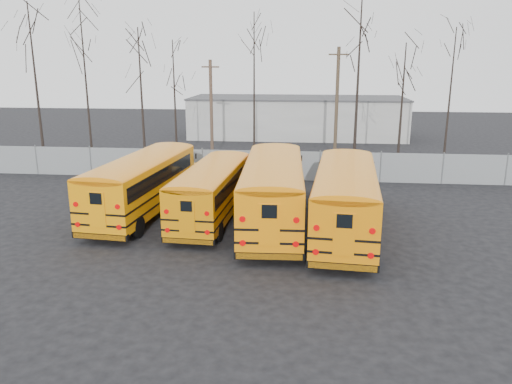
# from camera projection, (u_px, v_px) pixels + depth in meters

# --- Properties ---
(ground) EXTENTS (120.00, 120.00, 0.00)m
(ground) POSITION_uv_depth(u_px,v_px,m) (236.00, 241.00, 22.56)
(ground) COLOR black
(ground) RESTS_ON ground
(fence) EXTENTS (40.00, 0.04, 2.00)m
(fence) POSITION_uv_depth(u_px,v_px,m) (261.00, 165.00, 33.84)
(fence) COLOR gray
(fence) RESTS_ON ground
(distant_building) EXTENTS (22.00, 8.00, 4.00)m
(distant_building) POSITION_uv_depth(u_px,v_px,m) (297.00, 118.00, 52.61)
(distant_building) COLOR #B9B8B4
(distant_building) RESTS_ON ground
(bus_a) EXTENTS (3.62, 11.51, 3.17)m
(bus_a) POSITION_uv_depth(u_px,v_px,m) (144.00, 179.00, 26.13)
(bus_a) COLOR black
(bus_a) RESTS_ON ground
(bus_b) EXTENTS (2.95, 10.38, 2.87)m
(bus_b) POSITION_uv_depth(u_px,v_px,m) (213.00, 187.00, 25.32)
(bus_b) COLOR black
(bus_b) RESTS_ON ground
(bus_c) EXTENTS (3.24, 12.14, 3.37)m
(bus_c) POSITION_uv_depth(u_px,v_px,m) (273.00, 186.00, 24.25)
(bus_c) COLOR black
(bus_c) RESTS_ON ground
(bus_d) EXTENTS (3.61, 11.87, 3.28)m
(bus_d) POSITION_uv_depth(u_px,v_px,m) (346.00, 194.00, 23.11)
(bus_d) COLOR black
(bus_d) RESTS_ON ground
(utility_pole_left) EXTENTS (1.39, 0.45, 7.93)m
(utility_pole_left) POSITION_uv_depth(u_px,v_px,m) (211.00, 112.00, 38.02)
(utility_pole_left) COLOR #4F3A2C
(utility_pole_left) RESTS_ON ground
(utility_pole_right) EXTENTS (1.59, 0.28, 8.92)m
(utility_pole_right) POSITION_uv_depth(u_px,v_px,m) (337.00, 102.00, 40.44)
(utility_pole_right) COLOR #483929
(utility_pole_right) RESTS_ON ground
(tree_0) EXTENTS (0.26, 0.26, 11.96)m
(tree_0) POSITION_uv_depth(u_px,v_px,m) (36.00, 87.00, 37.12)
(tree_0) COLOR black
(tree_0) RESTS_ON ground
(tree_1) EXTENTS (0.26, 0.26, 12.17)m
(tree_1) POSITION_uv_depth(u_px,v_px,m) (86.00, 85.00, 36.66)
(tree_1) COLOR black
(tree_1) RESTS_ON ground
(tree_2) EXTENTS (0.26, 0.26, 10.13)m
(tree_2) POSITION_uv_depth(u_px,v_px,m) (142.00, 100.00, 36.18)
(tree_2) COLOR black
(tree_2) RESTS_ON ground
(tree_3) EXTENTS (0.26, 0.26, 9.33)m
(tree_3) POSITION_uv_depth(u_px,v_px,m) (175.00, 105.00, 37.18)
(tree_3) COLOR black
(tree_3) RESTS_ON ground
(tree_4) EXTENTS (0.26, 0.26, 11.33)m
(tree_4) POSITION_uv_depth(u_px,v_px,m) (254.00, 90.00, 38.01)
(tree_4) COLOR black
(tree_4) RESTS_ON ground
(tree_5) EXTENTS (0.26, 0.26, 12.50)m
(tree_5) POSITION_uv_depth(u_px,v_px,m) (358.00, 83.00, 37.44)
(tree_5) COLOR black
(tree_5) RESTS_ON ground
(tree_6) EXTENTS (0.26, 0.26, 9.09)m
(tree_6) POSITION_uv_depth(u_px,v_px,m) (401.00, 108.00, 35.92)
(tree_6) COLOR black
(tree_6) RESTS_ON ground
(tree_7) EXTENTS (0.26, 0.26, 10.21)m
(tree_7) POSITION_uv_depth(u_px,v_px,m) (450.00, 99.00, 37.17)
(tree_7) COLOR black
(tree_7) RESTS_ON ground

